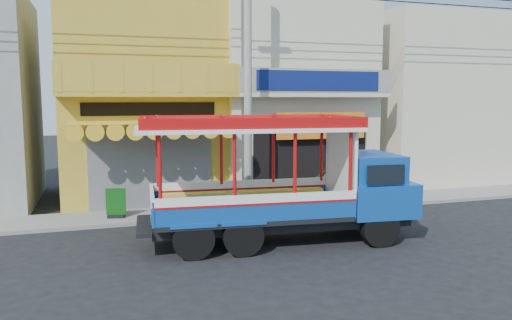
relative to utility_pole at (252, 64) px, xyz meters
The scene contains 12 objects.
ground 6.08m from the utility_pole, 75.53° to the right, with size 90.00×90.00×0.00m, color black.
sidewalk 5.09m from the utility_pole, 39.41° to the left, with size 30.00×2.00×0.12m, color slate.
shophouse_left 5.70m from the utility_pole, 124.03° to the left, with size 6.00×7.50×8.24m.
shophouse_right 5.54m from the utility_pole, 58.56° to the left, with size 6.00×6.75×8.24m.
party_pilaster 1.87m from the utility_pole, 95.46° to the left, with size 0.35×0.30×8.00m, color beige.
filler_building_right 10.98m from the utility_pole, 25.50° to the left, with size 6.00×6.00×7.60m, color beige.
utility_pole is the anchor object (origin of this frame).
songthaew_truck 4.75m from the utility_pole, 84.89° to the right, with size 7.55×3.00×3.44m.
green_sign 6.33m from the utility_pole, behind, with size 0.61×0.40×0.95m.
potted_plant_a 5.16m from the utility_pole, 20.34° to the left, with size 1.01×0.88×1.13m, color #195920.
potted_plant_b 5.53m from the utility_pole, 13.76° to the left, with size 0.57×0.46×1.04m, color #195920.
potted_plant_c 6.80m from the utility_pole, ahead, with size 0.55×0.55×0.99m, color #195920.
Camera 1 is at (-5.67, -12.43, 3.90)m, focal length 35.00 mm.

